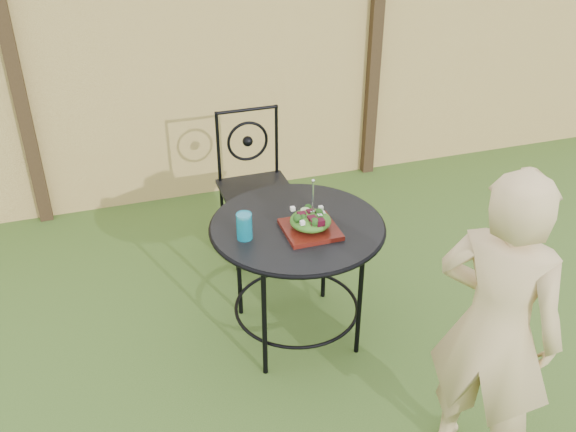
# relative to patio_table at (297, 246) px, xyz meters

# --- Properties ---
(ground) EXTENTS (60.00, 60.00, 0.00)m
(ground) POSITION_rel_patio_table_xyz_m (-0.07, -0.36, -0.59)
(ground) COLOR #2C4917
(ground) RESTS_ON ground
(fence) EXTENTS (8.00, 0.12, 1.90)m
(fence) POSITION_rel_patio_table_xyz_m (-0.07, 1.83, 0.36)
(fence) COLOR #E6C671
(fence) RESTS_ON ground
(patio_table) EXTENTS (0.92, 0.92, 0.72)m
(patio_table) POSITION_rel_patio_table_xyz_m (0.00, 0.00, 0.00)
(patio_table) COLOR black
(patio_table) RESTS_ON ground
(patio_chair) EXTENTS (0.46, 0.46, 0.95)m
(patio_chair) POSITION_rel_patio_table_xyz_m (0.03, 0.95, -0.08)
(patio_chair) COLOR black
(patio_chair) RESTS_ON ground
(diner) EXTENTS (0.60, 0.64, 1.46)m
(diner) POSITION_rel_patio_table_xyz_m (0.49, -1.05, 0.15)
(diner) COLOR tan
(diner) RESTS_ON ground
(salad_plate) EXTENTS (0.27, 0.27, 0.02)m
(salad_plate) POSITION_rel_patio_table_xyz_m (0.04, -0.09, 0.15)
(salad_plate) COLOR #3F1009
(salad_plate) RESTS_ON patio_table
(salad) EXTENTS (0.21, 0.21, 0.08)m
(salad) POSITION_rel_patio_table_xyz_m (0.04, -0.09, 0.20)
(salad) COLOR #235614
(salad) RESTS_ON salad_plate
(fork) EXTENTS (0.01, 0.01, 0.18)m
(fork) POSITION_rel_patio_table_xyz_m (0.05, -0.09, 0.33)
(fork) COLOR silver
(fork) RESTS_ON salad
(drinking_glass) EXTENTS (0.08, 0.08, 0.14)m
(drinking_glass) POSITION_rel_patio_table_xyz_m (-0.29, -0.05, 0.21)
(drinking_glass) COLOR #0C758E
(drinking_glass) RESTS_ON patio_table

